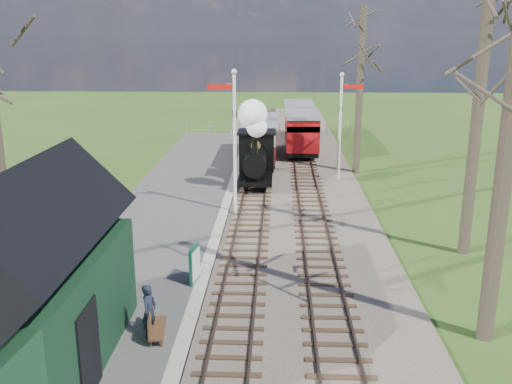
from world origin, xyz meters
TOP-DOWN VIEW (x-y plane):
  - distant_hills at (1.40, 64.38)m, footprint 114.40×48.00m
  - ballast_bed at (1.30, 22.00)m, footprint 8.00×60.00m
  - track_near at (0.00, 22.00)m, footprint 1.60×60.00m
  - track_far at (2.60, 22.00)m, footprint 1.60×60.00m
  - platform at (-3.50, 14.00)m, footprint 5.00×44.00m
  - coping_strip at (-1.20, 14.00)m, footprint 0.40×44.00m
  - station_shed at (-4.30, 4.00)m, footprint 3.25×6.30m
  - semaphore_near at (-0.77, 16.00)m, footprint 1.22×0.24m
  - semaphore_far at (4.37, 22.00)m, footprint 1.22×0.24m
  - bare_trees at (1.33, 10.10)m, footprint 15.51×22.39m
  - fence_line at (0.30, 36.00)m, footprint 12.60×0.08m
  - locomotive at (-0.01, 20.67)m, footprint 1.78×4.15m
  - coach at (0.00, 26.73)m, footprint 2.08×7.12m
  - red_carriage_a at (2.60, 28.68)m, footprint 2.10×5.20m
  - red_carriage_b at (2.60, 34.18)m, footprint 2.10×5.20m
  - sign_board at (-1.40, 8.71)m, footprint 0.24×0.78m
  - bench at (-1.97, 5.42)m, footprint 0.51×1.27m
  - person at (-2.07, 5.42)m, footprint 0.45×0.57m

SIDE VIEW (x-z plane):
  - distant_hills at x=1.40m, z-range -27.22..-5.20m
  - ballast_bed at x=1.30m, z-range 0.00..0.10m
  - track_near at x=0.00m, z-range 0.02..0.17m
  - track_far at x=2.60m, z-range 0.02..0.17m
  - platform at x=-3.50m, z-range 0.00..0.20m
  - coping_strip at x=-1.20m, z-range 0.00..0.21m
  - bench at x=-1.97m, z-range 0.18..0.89m
  - fence_line at x=0.30m, z-range 0.05..1.05m
  - sign_board at x=-1.40m, z-range 0.20..1.35m
  - person at x=-2.07m, z-range 0.20..1.59m
  - coach at x=0.00m, z-range 0.41..2.60m
  - red_carriage_a at x=2.60m, z-range 0.42..2.63m
  - red_carriage_b at x=2.60m, z-range 0.42..2.63m
  - locomotive at x=-0.01m, z-range -0.17..4.28m
  - station_shed at x=-4.30m, z-range -0.12..4.66m
  - semaphore_far at x=4.37m, z-range 0.49..6.21m
  - semaphore_near at x=-0.77m, z-range 0.51..6.73m
  - bare_trees at x=1.33m, z-range -0.79..11.21m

